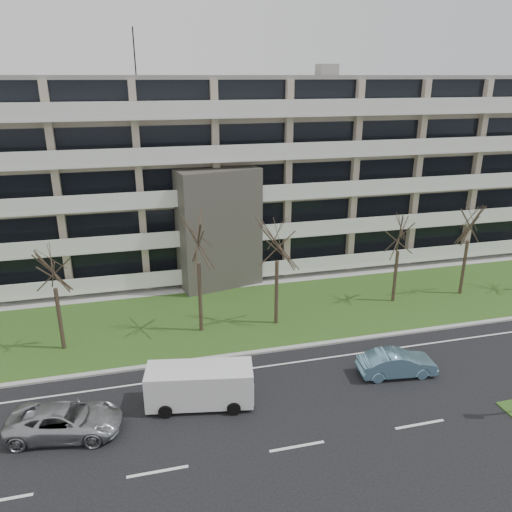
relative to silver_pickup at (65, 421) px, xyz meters
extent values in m
plane|color=black|center=(9.84, -3.37, -0.70)|extent=(160.00, 160.00, 0.00)
cube|color=#32531B|center=(9.84, 9.63, -0.67)|extent=(90.00, 10.00, 0.06)
cube|color=#B2B2AD|center=(9.84, 4.63, -0.64)|extent=(90.00, 0.35, 0.12)
cube|color=#B2B2AD|center=(9.84, 15.13, -0.66)|extent=(90.00, 2.00, 0.08)
cube|color=white|center=(9.84, 3.13, -0.69)|extent=(90.00, 0.12, 0.01)
cube|color=#BFAD95|center=(9.84, 22.13, 6.80)|extent=(60.00, 12.00, 15.00)
cube|color=gray|center=(9.84, 22.13, 14.45)|extent=(60.50, 12.50, 0.30)
cube|color=#4C4742|center=(9.84, 15.13, 3.80)|extent=(6.39, 3.69, 9.00)
cube|color=black|center=(9.84, 14.93, 1.30)|extent=(4.92, 1.19, 3.50)
cylinder|color=black|center=(4.84, 22.13, 16.30)|extent=(0.10, 0.10, 3.50)
cube|color=black|center=(9.84, 16.11, 1.40)|extent=(58.00, 0.10, 1.80)
cube|color=white|center=(9.84, 15.43, -0.10)|extent=(58.00, 1.40, 0.22)
cube|color=white|center=(9.84, 14.78, 0.50)|extent=(58.00, 0.08, 1.00)
cube|color=black|center=(9.84, 16.11, 4.40)|extent=(58.00, 0.10, 1.80)
cube|color=white|center=(9.84, 15.43, 2.90)|extent=(58.00, 1.40, 0.22)
cube|color=white|center=(9.84, 14.78, 3.50)|extent=(58.00, 0.08, 1.00)
cube|color=black|center=(9.84, 16.11, 7.40)|extent=(58.00, 0.10, 1.80)
cube|color=white|center=(9.84, 15.43, 5.90)|extent=(58.00, 1.40, 0.22)
cube|color=white|center=(9.84, 14.78, 6.50)|extent=(58.00, 0.08, 1.00)
cube|color=black|center=(9.84, 16.11, 10.40)|extent=(58.00, 0.10, 1.80)
cube|color=white|center=(9.84, 15.43, 8.90)|extent=(58.00, 1.40, 0.22)
cube|color=white|center=(9.84, 14.78, 9.50)|extent=(58.00, 0.08, 1.00)
cube|color=black|center=(9.84, 16.11, 13.40)|extent=(58.00, 0.10, 1.80)
cube|color=white|center=(9.84, 15.43, 11.90)|extent=(58.00, 1.40, 0.22)
cube|color=white|center=(9.84, 14.78, 12.50)|extent=(58.00, 0.08, 1.00)
imported|color=#A9ACB1|center=(0.00, 0.00, 0.00)|extent=(5.34, 3.16, 1.39)
imported|color=#74AACA|center=(16.82, 0.65, -0.01)|extent=(4.32, 1.90, 1.38)
cube|color=white|center=(6.19, 0.70, 0.40)|extent=(5.39, 2.78, 1.81)
cube|color=black|center=(6.19, 0.70, 0.92)|extent=(4.99, 2.58, 0.67)
cube|color=white|center=(8.58, 0.27, 0.25)|extent=(0.65, 1.84, 1.14)
cylinder|color=black|center=(4.43, 0.05, -0.36)|extent=(0.70, 0.35, 0.67)
cylinder|color=black|center=(4.77, 1.93, -0.36)|extent=(0.70, 0.35, 0.67)
cylinder|color=black|center=(7.61, -0.52, -0.36)|extent=(0.70, 0.35, 0.67)
cylinder|color=black|center=(7.95, 1.35, -0.36)|extent=(0.70, 0.35, 0.67)
cylinder|color=#382B21|center=(-0.91, 7.91, 1.25)|extent=(0.24, 0.24, 3.88)
cylinder|color=#382B21|center=(7.31, 8.12, 1.61)|extent=(0.24, 0.24, 4.60)
cylinder|color=#382B21|center=(12.19, 7.92, 1.48)|extent=(0.24, 0.24, 4.36)
cylinder|color=#382B21|center=(21.28, 9.13, 1.21)|extent=(0.24, 0.24, 3.81)
cylinder|color=#382B21|center=(26.76, 9.09, 1.37)|extent=(0.24, 0.24, 4.14)
camera|label=1|loc=(3.77, -20.02, 14.54)|focal=35.00mm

